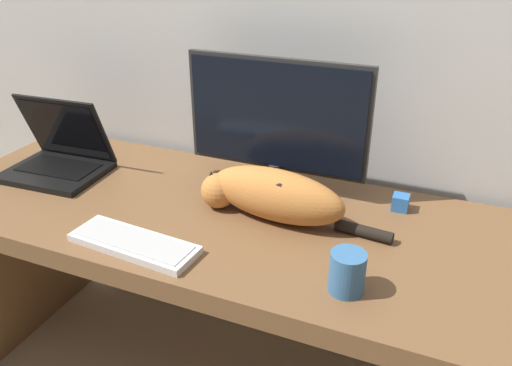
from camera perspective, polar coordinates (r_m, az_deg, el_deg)
The scene contains 7 objects.
desk at distance 1.53m, azimuth -4.35°, elevation -7.60°, with size 1.78×0.69×0.73m.
monitor at distance 1.50m, azimuth 2.31°, elevation 6.65°, with size 0.56×0.19×0.41m.
laptop at distance 1.80m, azimuth -21.58°, elevation 2.67°, with size 0.33×0.26×0.25m.
external_keyboard at distance 1.33m, azimuth -13.76°, elevation -6.72°, with size 0.36×0.14×0.02m.
cat at distance 1.39m, azimuth 1.74°, elevation -1.23°, with size 0.56×0.17×0.15m.
coffee_mug at distance 1.15m, azimuth 10.38°, elevation -10.00°, with size 0.08×0.08×0.10m.
small_toy at distance 1.51m, azimuth 16.18°, elevation -2.15°, with size 0.05×0.05×0.05m.
Camera 1 is at (0.59, -0.78, 1.46)m, focal length 35.00 mm.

